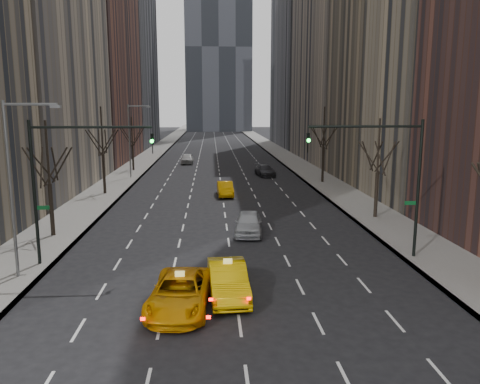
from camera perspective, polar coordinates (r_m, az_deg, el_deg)
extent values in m
plane|color=black|center=(16.43, 0.90, -22.11)|extent=(400.00, 400.00, 0.00)
cube|color=slate|center=(85.02, -11.09, 4.20)|extent=(4.50, 320.00, 0.15)
cube|color=slate|center=(85.34, 5.49, 4.37)|extent=(4.50, 320.00, 0.15)
cube|color=brown|center=(83.45, -18.69, 18.87)|extent=(14.00, 28.00, 44.00)
cube|color=slate|center=(113.70, -14.79, 20.71)|extent=(14.00, 30.00, 60.00)
cube|color=tan|center=(82.65, 13.32, 21.33)|extent=(14.00, 28.00, 50.00)
cube|color=slate|center=(112.97, 8.60, 20.48)|extent=(14.00, 30.00, 58.00)
cylinder|color=black|center=(34.34, -21.99, -2.01)|extent=(0.28, 0.28, 3.57)
cylinder|color=black|center=(33.78, -22.43, 4.49)|extent=(0.16, 0.16, 4.25)
cylinder|color=black|center=(34.62, -21.65, 3.17)|extent=(0.42, 1.80, 2.52)
cylinder|color=black|center=(33.89, -20.88, 3.08)|extent=(1.74, 0.72, 2.52)
cylinder|color=black|center=(33.14, -21.55, 2.89)|extent=(1.46, 1.25, 2.52)
cylinder|color=black|center=(33.12, -23.04, 2.78)|extent=(0.42, 1.80, 2.52)
cylinder|color=black|center=(33.86, -23.78, 2.88)|extent=(1.74, 0.72, 2.52)
cylinder|color=black|center=(34.60, -23.07, 3.07)|extent=(1.46, 1.25, 2.52)
cylinder|color=black|center=(49.51, -16.24, 2.14)|extent=(0.28, 0.28, 3.99)
cylinder|color=black|center=(49.11, -16.50, 7.20)|extent=(0.16, 0.16, 4.75)
cylinder|color=black|center=(49.97, -16.05, 5.95)|extent=(0.42, 1.80, 2.52)
cylinder|color=black|center=(49.29, -15.44, 5.92)|extent=(1.74, 0.72, 2.52)
cylinder|color=black|center=(48.50, -15.81, 5.84)|extent=(1.46, 1.25, 2.52)
cylinder|color=black|center=(48.39, -16.83, 5.78)|extent=(0.42, 1.80, 2.52)
cylinder|color=black|center=(49.08, -17.43, 5.80)|extent=(1.74, 0.72, 2.52)
cylinder|color=black|center=(49.86, -17.04, 5.89)|extent=(1.46, 1.25, 2.52)
cylinder|color=black|center=(67.09, -12.91, 4.06)|extent=(0.28, 0.28, 3.36)
cylinder|color=black|center=(66.81, -13.04, 7.20)|extent=(0.16, 0.16, 4.00)
cylinder|color=black|center=(67.66, -12.77, 6.59)|extent=(0.42, 1.80, 2.52)
cylinder|color=black|center=(67.01, -12.28, 6.58)|extent=(1.74, 0.72, 2.52)
cylinder|color=black|center=(66.20, -12.52, 6.52)|extent=(1.46, 1.25, 2.52)
cylinder|color=black|center=(66.04, -13.26, 6.49)|extent=(0.42, 1.80, 2.52)
cylinder|color=black|center=(66.70, -13.74, 6.50)|extent=(1.74, 0.72, 2.52)
cylinder|color=black|center=(67.51, -13.49, 6.55)|extent=(1.46, 1.25, 2.52)
cylinder|color=black|center=(38.76, 16.26, -0.34)|extent=(0.28, 0.28, 3.57)
cylinder|color=black|center=(38.26, 16.56, 5.43)|extent=(0.16, 0.16, 4.25)
cylinder|color=black|center=(39.19, 16.28, 4.23)|extent=(0.42, 1.80, 2.52)
cylinder|color=black|center=(38.90, 17.47, 4.13)|extent=(1.74, 0.72, 2.52)
cylinder|color=black|center=(38.06, 17.71, 3.99)|extent=(1.46, 1.25, 2.52)
cylinder|color=black|center=(37.50, 16.71, 3.95)|extent=(0.42, 1.80, 2.52)
cylinder|color=black|center=(37.80, 15.49, 4.06)|extent=(1.74, 0.72, 2.52)
cylinder|color=black|center=(38.64, 15.29, 4.20)|extent=(1.46, 1.25, 2.52)
cylinder|color=black|center=(55.80, 10.07, 3.27)|extent=(0.28, 0.28, 3.99)
cylinder|color=black|center=(55.45, 10.21, 7.76)|extent=(0.16, 0.16, 4.75)
cylinder|color=black|center=(56.37, 10.12, 6.63)|extent=(0.42, 1.80, 2.52)
cylinder|color=black|center=(55.99, 10.91, 6.58)|extent=(1.74, 0.72, 2.52)
cylinder|color=black|center=(55.13, 10.98, 6.53)|extent=(1.46, 1.25, 2.52)
cylinder|color=black|center=(54.65, 10.23, 6.52)|extent=(0.42, 1.80, 2.52)
cylinder|color=black|center=(55.04, 9.43, 6.57)|extent=(1.74, 0.72, 2.52)
cylinder|color=black|center=(55.89, 9.38, 6.63)|extent=(1.46, 1.25, 2.52)
cylinder|color=black|center=(27.98, -23.78, -0.17)|extent=(0.18, 0.18, 8.00)
cylinder|color=black|center=(26.65, -17.71, 7.54)|extent=(6.50, 0.14, 0.14)
imported|color=black|center=(26.10, -10.64, 5.82)|extent=(0.18, 0.22, 1.10)
sphere|color=#0CFF33|center=(25.91, -10.70, 6.12)|extent=(0.20, 0.20, 0.20)
cube|color=#0C5926|center=(27.99, -22.89, -1.77)|extent=(0.70, 0.04, 0.22)
cylinder|color=black|center=(28.82, 20.89, 0.31)|extent=(0.18, 0.18, 8.00)
cylinder|color=black|center=(27.26, 15.09, 7.72)|extent=(6.50, 0.14, 0.14)
imported|color=black|center=(26.46, 8.28, 5.95)|extent=(0.18, 0.22, 1.10)
sphere|color=#0CFF33|center=(26.28, 8.37, 6.24)|extent=(0.20, 0.20, 0.20)
cube|color=#0C5926|center=(28.80, 20.07, -1.26)|extent=(0.70, 0.04, 0.22)
cylinder|color=slate|center=(26.22, -26.16, 0.11)|extent=(0.16, 0.16, 9.00)
cylinder|color=slate|center=(25.41, -24.19, 9.73)|extent=(2.60, 0.14, 0.14)
cube|color=slate|center=(25.01, -21.56, 9.69)|extent=(0.50, 0.22, 0.15)
cylinder|color=slate|center=(59.84, -13.33, 6.03)|extent=(0.16, 0.16, 9.00)
cylinder|color=slate|center=(59.49, -12.25, 10.20)|extent=(2.60, 0.14, 0.14)
cube|color=slate|center=(59.32, -11.08, 10.14)|extent=(0.50, 0.22, 0.15)
imported|color=#EA9904|center=(21.21, -7.34, -12.08)|extent=(2.98, 5.68, 1.52)
imported|color=#D8A904|center=(22.37, -1.50, -10.65)|extent=(1.99, 5.00, 1.62)
imported|color=#A0A3A8|center=(32.94, 1.06, -3.80)|extent=(2.34, 4.81, 1.58)
imported|color=orange|center=(47.08, -1.83, 0.38)|extent=(1.68, 4.38, 1.42)
imported|color=#2B2B30|center=(60.89, 3.06, 2.64)|extent=(2.63, 5.15, 1.43)
imported|color=#B9B9B9|center=(74.69, -6.44, 4.07)|extent=(1.90, 4.69, 1.60)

